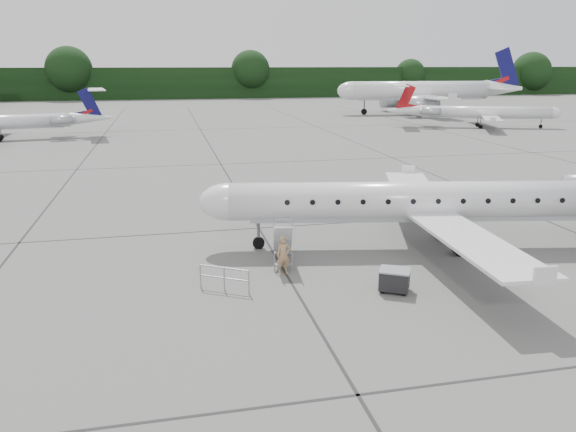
{
  "coord_description": "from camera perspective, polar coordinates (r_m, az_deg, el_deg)",
  "views": [
    {
      "loc": [
        -11.59,
        -23.18,
        9.16
      ],
      "look_at": [
        -6.22,
        1.31,
        2.3
      ],
      "focal_mm": 35.0,
      "sensor_mm": 36.0,
      "label": 1
    }
  ],
  "objects": [
    {
      "name": "ground",
      "position": [
        27.48,
        13.42,
        -4.6
      ],
      "size": [
        320.0,
        320.0,
        0.0
      ],
      "primitive_type": "plane",
      "color": "#61615F",
      "rests_on": "ground"
    },
    {
      "name": "treeline",
      "position": [
        153.7,
        -8.26,
        13.23
      ],
      "size": [
        260.0,
        4.0,
        8.0
      ],
      "primitive_type": "cube",
      "color": "black",
      "rests_on": "ground"
    },
    {
      "name": "main_regional_jet",
      "position": [
        29.03,
        14.88,
        3.36
      ],
      "size": [
        29.62,
        23.66,
        6.81
      ],
      "primitive_type": null,
      "rotation": [
        0.0,
        0.0,
        -0.18
      ],
      "color": "silver",
      "rests_on": "ground"
    },
    {
      "name": "airstair",
      "position": [
        26.28,
        -0.54,
        -2.63
      ],
      "size": [
        1.28,
        2.54,
        2.14
      ],
      "primitive_type": null,
      "rotation": [
        0.0,
        0.0,
        -0.18
      ],
      "color": "silver",
      "rests_on": "ground"
    },
    {
      "name": "passenger",
      "position": [
        25.05,
        -0.47,
        -4.01
      ],
      "size": [
        0.68,
        0.48,
        1.75
      ],
      "primitive_type": "imported",
      "rotation": [
        0.0,
        0.0,
        0.1
      ],
      "color": "#9A7754",
      "rests_on": "ground"
    },
    {
      "name": "safety_railing",
      "position": [
        23.52,
        -6.49,
        -6.4
      ],
      "size": [
        1.92,
        1.21,
        1.0
      ],
      "primitive_type": null,
      "rotation": [
        0.0,
        0.0,
        -0.55
      ],
      "color": "gray",
      "rests_on": "ground"
    },
    {
      "name": "baggage_cart",
      "position": [
        23.69,
        10.77,
        -6.39
      ],
      "size": [
        1.5,
        1.42,
        1.03
      ],
      "primitive_type": null,
      "rotation": [
        0.0,
        0.0,
        -0.51
      ],
      "color": "black",
      "rests_on": "ground"
    },
    {
      "name": "bg_narrowbody",
      "position": [
        108.13,
        13.27,
        13.18
      ],
      "size": [
        34.6,
        26.14,
        11.8
      ],
      "primitive_type": null,
      "rotation": [
        0.0,
        0.0,
        -0.08
      ],
      "color": "silver",
      "rests_on": "ground"
    },
    {
      "name": "bg_regional_right",
      "position": [
        87.7,
        19.52,
        10.46
      ],
      "size": [
        27.55,
        23.58,
        6.11
      ],
      "primitive_type": null,
      "rotation": [
        0.0,
        0.0,
        2.8
      ],
      "color": "silver",
      "rests_on": "ground"
    }
  ]
}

